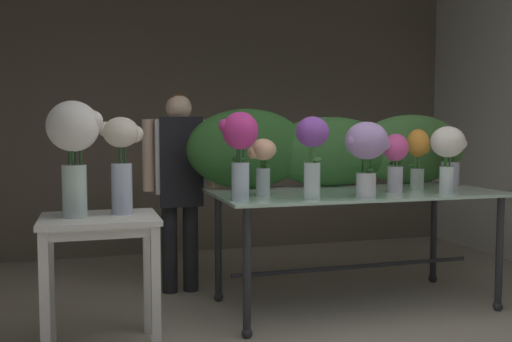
{
  "coord_description": "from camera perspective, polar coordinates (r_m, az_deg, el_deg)",
  "views": [
    {
      "loc": [
        -1.33,
        -2.16,
        1.28
      ],
      "look_at": [
        -0.32,
        1.23,
        1.02
      ],
      "focal_mm": 39.73,
      "sensor_mm": 36.0,
      "label": 1
    }
  ],
  "objects": [
    {
      "name": "display_table_glass",
      "position": [
        4.13,
        9.98,
        -3.59
      ],
      "size": [
        2.04,
        0.99,
        0.84
      ],
      "color": "#B1D8C0",
      "rests_on": "ground"
    },
    {
      "name": "vase_scarlet_peonies",
      "position": [
        4.64,
        18.96,
        1.82
      ],
      "size": [
        0.25,
        0.23,
        0.45
      ],
      "color": "silver",
      "rests_on": "display_table_glass"
    },
    {
      "name": "vase_peach_stock",
      "position": [
        3.71,
        0.65,
        1.0
      ],
      "size": [
        0.2,
        0.18,
        0.38
      ],
      "color": "silver",
      "rests_on": "display_table_glass"
    },
    {
      "name": "vase_sunset_carnations",
      "position": [
        4.36,
        16.0,
        1.77
      ],
      "size": [
        0.2,
        0.17,
        0.44
      ],
      "color": "silver",
      "rests_on": "display_table_glass"
    },
    {
      "name": "vase_magenta_freesia",
      "position": [
        3.49,
        -1.62,
        2.73
      ],
      "size": [
        0.24,
        0.22,
        0.55
      ],
      "color": "silver",
      "rests_on": "display_table_glass"
    },
    {
      "name": "vase_violet_ranunculus",
      "position": [
        3.55,
        5.75,
        2.42
      ],
      "size": [
        0.21,
        0.21,
        0.52
      ],
      "color": "silver",
      "rests_on": "display_table_glass"
    },
    {
      "name": "ground_plane",
      "position": [
        4.43,
        1.72,
        -12.57
      ],
      "size": [
        8.18,
        8.18,
        0.0
      ],
      "primitive_type": "plane",
      "color": "#9E9384"
    },
    {
      "name": "vase_ivory_snapdragons",
      "position": [
        4.09,
        18.76,
        2.09
      ],
      "size": [
        0.25,
        0.23,
        0.46
      ],
      "color": "silver",
      "rests_on": "display_table_glass"
    },
    {
      "name": "vase_fuchsia_tulips",
      "position": [
        4.08,
        13.85,
        1.28
      ],
      "size": [
        0.19,
        0.18,
        0.41
      ],
      "color": "silver",
      "rests_on": "display_table_glass"
    },
    {
      "name": "side_table_white",
      "position": [
        3.36,
        -15.46,
        -6.47
      ],
      "size": [
        0.65,
        0.54,
        0.79
      ],
      "color": "white",
      "rests_on": "ground"
    },
    {
      "name": "vase_white_roses_tall",
      "position": [
        3.3,
        -17.88,
        2.83
      ],
      "size": [
        0.3,
        0.29,
        0.65
      ],
      "color": "silver",
      "rests_on": "side_table_white"
    },
    {
      "name": "vase_lilac_anemones",
      "position": [
        3.68,
        11.09,
        2.27
      ],
      "size": [
        0.31,
        0.28,
        0.49
      ],
      "color": "silver",
      "rests_on": "display_table_glass"
    },
    {
      "name": "wall_back",
      "position": [
        6.03,
        -3.83,
        5.87
      ],
      "size": [
        5.3,
        0.12,
        2.91
      ],
      "primitive_type": "cube",
      "color": "#706656",
      "rests_on": "ground"
    },
    {
      "name": "florist",
      "position": [
        4.44,
        -7.7,
        -0.07
      ],
      "size": [
        0.57,
        0.24,
        1.55
      ],
      "color": "#232328",
      "rests_on": "ground"
    },
    {
      "name": "foliage_backdrop",
      "position": [
        4.42,
        7.38,
        2.11
      ],
      "size": [
        2.33,
        0.29,
        0.59
      ],
      "color": "#2D6028",
      "rests_on": "display_table_glass"
    },
    {
      "name": "vase_cream_lisianthus_tall",
      "position": [
        3.37,
        -13.37,
        1.47
      ],
      "size": [
        0.26,
        0.2,
        0.56
      ],
      "color": "silver",
      "rests_on": "side_table_white"
    }
  ]
}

